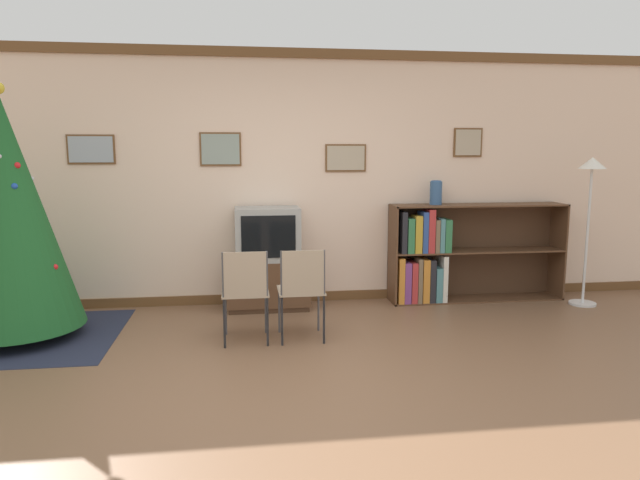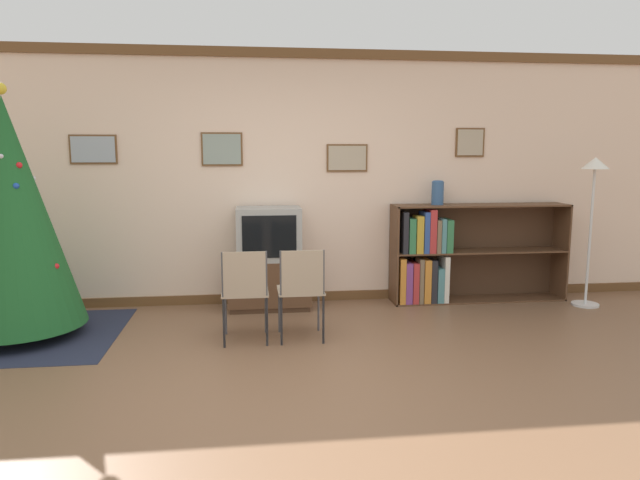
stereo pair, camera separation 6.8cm
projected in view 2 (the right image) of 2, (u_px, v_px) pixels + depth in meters
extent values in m
plane|color=brown|center=(304.00, 392.00, 3.92)|extent=(24.00, 24.00, 0.00)
cube|color=beige|center=(282.00, 179.00, 6.13)|extent=(9.12, 0.08, 2.70)
cube|color=brown|center=(281.00, 53.00, 5.88)|extent=(9.12, 0.03, 0.10)
cube|color=brown|center=(284.00, 297.00, 6.28)|extent=(9.12, 0.03, 0.10)
cube|color=brown|center=(93.00, 149.00, 5.81)|extent=(0.47, 0.02, 0.30)
cube|color=#9EA8B2|center=(93.00, 149.00, 5.80)|extent=(0.43, 0.01, 0.26)
cube|color=brown|center=(222.00, 149.00, 5.96)|extent=(0.43, 0.02, 0.35)
cube|color=gray|center=(222.00, 149.00, 5.95)|extent=(0.39, 0.01, 0.31)
cube|color=brown|center=(347.00, 158.00, 6.14)|extent=(0.44, 0.02, 0.29)
cube|color=tan|center=(347.00, 158.00, 6.12)|extent=(0.41, 0.01, 0.26)
cube|color=brown|center=(470.00, 142.00, 6.27)|extent=(0.32, 0.02, 0.32)
cube|color=tan|center=(470.00, 142.00, 6.26)|extent=(0.29, 0.01, 0.28)
cube|color=#23283D|center=(21.00, 336.00, 5.10)|extent=(1.72, 1.59, 0.01)
cylinder|color=maroon|center=(20.00, 330.00, 5.09)|extent=(0.36, 0.36, 0.10)
cone|color=#1E5B28|center=(11.00, 213.00, 4.93)|extent=(1.15, 1.15, 2.00)
sphere|color=yellow|center=(0.00, 89.00, 4.77)|extent=(0.10, 0.10, 0.10)
sphere|color=red|center=(56.00, 266.00, 4.92)|extent=(0.05, 0.05, 0.05)
sphere|color=#1E4CB2|center=(12.00, 153.00, 4.99)|extent=(0.05, 0.05, 0.05)
sphere|color=silver|center=(33.00, 179.00, 5.01)|extent=(0.05, 0.05, 0.05)
sphere|color=#1E4CB2|center=(16.00, 186.00, 4.74)|extent=(0.05, 0.05, 0.05)
sphere|color=silver|center=(1.00, 156.00, 4.72)|extent=(0.04, 0.04, 0.04)
sphere|color=red|center=(19.00, 165.00, 4.79)|extent=(0.05, 0.05, 0.05)
sphere|color=#1E4CB2|center=(15.00, 232.00, 5.27)|extent=(0.05, 0.05, 0.05)
sphere|color=silver|center=(35.00, 234.00, 5.31)|extent=(0.04, 0.04, 0.04)
cube|color=#412A1A|center=(270.00, 306.00, 6.03)|extent=(0.82, 0.43, 0.05)
cube|color=brown|center=(269.00, 282.00, 5.99)|extent=(0.86, 0.45, 0.47)
cube|color=#9E9E99|center=(269.00, 234.00, 5.91)|extent=(0.66, 0.43, 0.55)
cube|color=black|center=(269.00, 237.00, 5.70)|extent=(0.54, 0.01, 0.43)
cube|color=tan|center=(245.00, 292.00, 4.95)|extent=(0.40, 0.40, 0.02)
cube|color=tan|center=(244.00, 274.00, 4.73)|extent=(0.35, 0.01, 0.38)
cylinder|color=#4C4C51|center=(226.00, 311.00, 5.13)|extent=(0.02, 0.02, 0.42)
cylinder|color=#4C4C51|center=(266.00, 310.00, 5.18)|extent=(0.02, 0.02, 0.42)
cylinder|color=#4C4C51|center=(224.00, 323.00, 4.78)|extent=(0.02, 0.02, 0.42)
cylinder|color=#4C4C51|center=(267.00, 322.00, 4.82)|extent=(0.02, 0.02, 0.42)
cylinder|color=#4C4C51|center=(223.00, 300.00, 4.75)|extent=(0.02, 0.02, 0.82)
cylinder|color=#4C4C51|center=(267.00, 299.00, 4.79)|extent=(0.02, 0.02, 0.82)
cube|color=tan|center=(301.00, 290.00, 5.00)|extent=(0.40, 0.40, 0.02)
cube|color=tan|center=(302.00, 273.00, 4.78)|extent=(0.35, 0.01, 0.38)
cylinder|color=#4C4C51|center=(279.00, 310.00, 5.19)|extent=(0.02, 0.02, 0.42)
cylinder|color=#4C4C51|center=(318.00, 308.00, 5.24)|extent=(0.02, 0.02, 0.42)
cylinder|color=#4C4C51|center=(281.00, 321.00, 4.84)|extent=(0.02, 0.02, 0.42)
cylinder|color=#4C4C51|center=(323.00, 320.00, 4.88)|extent=(0.02, 0.02, 0.42)
cylinder|color=#4C4C51|center=(281.00, 299.00, 4.81)|extent=(0.02, 0.02, 0.82)
cylinder|color=#4C4C51|center=(323.00, 297.00, 4.85)|extent=(0.02, 0.02, 0.82)
cube|color=brown|center=(394.00, 255.00, 6.17)|extent=(0.02, 0.36, 1.07)
cube|color=brown|center=(560.00, 251.00, 6.39)|extent=(0.02, 0.36, 1.07)
cube|color=brown|center=(481.00, 205.00, 6.20)|extent=(1.93, 0.36, 0.02)
cube|color=brown|center=(477.00, 299.00, 6.36)|extent=(1.93, 0.36, 0.02)
cube|color=brown|center=(479.00, 251.00, 6.28)|extent=(1.89, 0.36, 0.02)
cube|color=#492F1E|center=(473.00, 250.00, 6.45)|extent=(1.93, 0.01, 1.07)
cube|color=orange|center=(401.00, 280.00, 6.16)|extent=(0.06, 0.24, 0.49)
cube|color=#7A3D7F|center=(406.00, 282.00, 6.19)|extent=(0.07, 0.27, 0.44)
cube|color=#B73333|center=(413.00, 281.00, 6.21)|extent=(0.06, 0.30, 0.44)
cube|color=#756047|center=(419.00, 280.00, 6.17)|extent=(0.05, 0.20, 0.48)
cube|color=orange|center=(425.00, 280.00, 6.21)|extent=(0.07, 0.28, 0.47)
cube|color=#232328|center=(432.00, 281.00, 6.19)|extent=(0.06, 0.21, 0.47)
cube|color=teal|center=(438.00, 284.00, 6.22)|extent=(0.07, 0.23, 0.37)
cube|color=silver|center=(443.00, 278.00, 6.24)|extent=(0.05, 0.29, 0.50)
cube|color=#232328|center=(403.00, 232.00, 6.09)|extent=(0.05, 0.26, 0.44)
cube|color=#337547|center=(410.00, 235.00, 6.10)|extent=(0.07, 0.24, 0.37)
cube|color=gold|center=(418.00, 234.00, 6.09)|extent=(0.07, 0.20, 0.40)
cube|color=#2D4C93|center=(424.00, 232.00, 6.11)|extent=(0.06, 0.24, 0.44)
cube|color=#B73333|center=(430.00, 230.00, 6.14)|extent=(0.07, 0.28, 0.47)
cube|color=#756047|center=(436.00, 236.00, 6.14)|extent=(0.05, 0.25, 0.35)
cube|color=teal|center=(441.00, 235.00, 6.12)|extent=(0.05, 0.20, 0.37)
cube|color=#337547|center=(446.00, 235.00, 6.17)|extent=(0.07, 0.28, 0.35)
cylinder|color=#335684|center=(438.00, 193.00, 6.15)|extent=(0.13, 0.13, 0.25)
torus|color=#335684|center=(438.00, 182.00, 6.13)|extent=(0.11, 0.11, 0.02)
cylinder|color=silver|center=(585.00, 304.00, 6.13)|extent=(0.28, 0.28, 0.03)
cylinder|color=silver|center=(590.00, 237.00, 6.02)|extent=(0.03, 0.03, 1.44)
cone|color=white|center=(595.00, 163.00, 5.90)|extent=(0.28, 0.28, 0.12)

